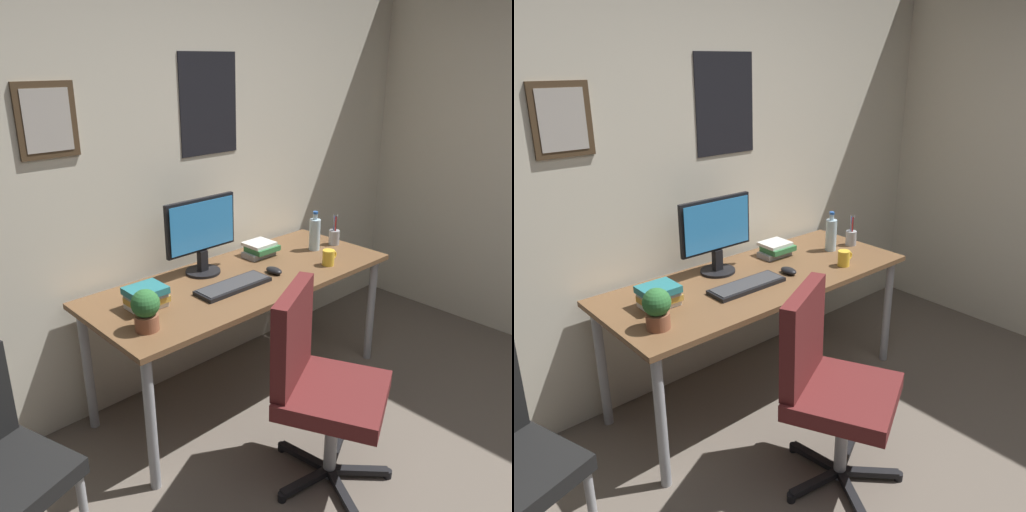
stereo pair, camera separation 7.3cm
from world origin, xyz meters
TOP-DOWN VIEW (x-y plane):
  - wall_back at (-0.00, 2.15)m, footprint 4.40×0.10m
  - desk at (0.25, 1.71)m, footprint 1.79×0.72m
  - office_chair at (0.03, 0.97)m, footprint 0.62×0.62m
  - monitor at (0.12, 1.91)m, footprint 0.46×0.20m
  - keyboard at (0.11, 1.63)m, footprint 0.43×0.15m
  - computer_mouse at (0.41, 1.62)m, footprint 0.06×0.11m
  - water_bottle at (0.88, 1.73)m, footprint 0.07×0.07m
  - coffee_mug_near at (0.74, 1.50)m, footprint 0.11×0.07m
  - potted_plant at (-0.48, 1.55)m, footprint 0.13×0.13m
  - pen_cup at (1.05, 1.71)m, footprint 0.07×0.07m
  - book_stack_left at (-0.36, 1.74)m, footprint 0.19×0.16m
  - book_stack_right at (0.55, 1.89)m, footprint 0.21×0.17m

SIDE VIEW (x-z plane):
  - office_chair at x=0.03m, z-range 0.05..1.00m
  - desk at x=0.25m, z-range 0.30..1.03m
  - keyboard at x=0.11m, z-range 0.74..0.76m
  - computer_mouse at x=0.41m, z-range 0.74..0.77m
  - book_stack_right at x=0.55m, z-range 0.74..0.82m
  - coffee_mug_near at x=0.74m, z-range 0.74..0.83m
  - pen_cup at x=1.05m, z-range 0.69..0.89m
  - book_stack_left at x=-0.36m, z-range 0.74..0.85m
  - potted_plant at x=-0.48m, z-range 0.75..0.94m
  - water_bottle at x=0.88m, z-range 0.72..0.97m
  - monitor at x=0.12m, z-range 0.76..1.19m
  - wall_back at x=0.00m, z-range 0.00..2.60m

